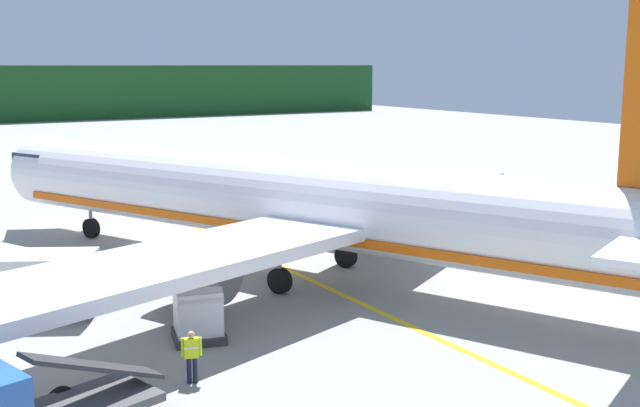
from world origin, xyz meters
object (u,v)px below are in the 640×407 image
(airliner_foreground, at_px, (298,203))
(service_truck_fuel, at_px, (5,281))
(cargo_container_near, at_px, (198,314))
(crew_marshaller, at_px, (192,353))

(airliner_foreground, xyz_separation_m, service_truck_fuel, (-12.41, 0.62, -1.95))
(airliner_foreground, relative_size, service_truck_fuel, 5.68)
(airliner_foreground, relative_size, cargo_container_near, 18.51)
(airliner_foreground, height_order, crew_marshaller, airliner_foreground)
(cargo_container_near, distance_m, crew_marshaller, 3.74)
(service_truck_fuel, bearing_deg, crew_marshaller, -68.65)
(airliner_foreground, distance_m, cargo_container_near, 9.31)
(airliner_foreground, height_order, cargo_container_near, airliner_foreground)
(crew_marshaller, bearing_deg, airliner_foreground, 45.54)
(airliner_foreground, distance_m, service_truck_fuel, 12.58)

